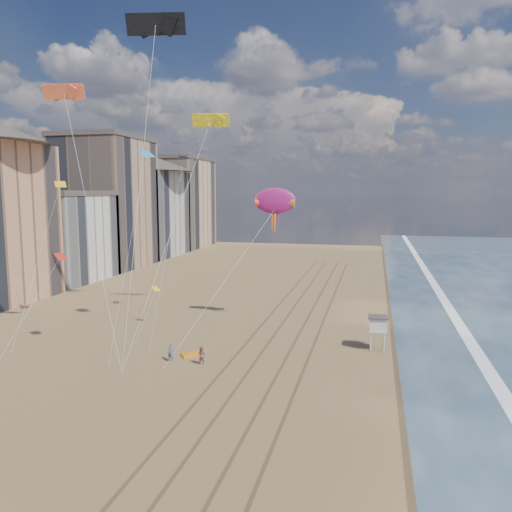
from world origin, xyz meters
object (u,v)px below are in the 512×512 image
Objects in this scene: grounded_kite at (192,354)px; kite_flyer_a at (171,353)px; lifeguard_stand at (378,324)px; show_kite at (275,201)px; kite_flyer_b at (201,356)px.

kite_flyer_a reaches higher than grounded_kite.
grounded_kite is (-18.59, -6.17, -2.75)m from lifeguard_stand.
lifeguard_stand is 21.70m from kite_flyer_a.
lifeguard_stand is 1.98× the size of kite_flyer_a.
show_kite reaches higher than kite_flyer_b.
lifeguard_stand is at bearing -21.99° from grounded_kite.
lifeguard_stand reaches higher than kite_flyer_b.
show_kite is (-12.41, 6.34, 12.76)m from lifeguard_stand.
kite_flyer_b reaches higher than grounded_kite.
show_kite is 12.42× the size of kite_flyer_a.
show_kite reaches higher than kite_flyer_a.
show_kite is at bearing 63.74° from kite_flyer_a.
grounded_kite is 1.15× the size of kite_flyer_b.
kite_flyer_b is (3.27, -0.19, -0.02)m from kite_flyer_a.
kite_flyer_a is at bearing -157.11° from lifeguard_stand.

